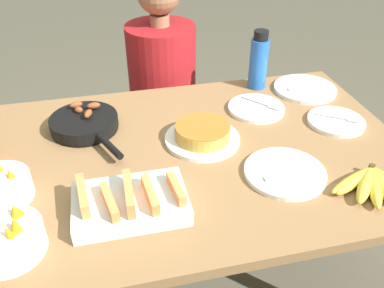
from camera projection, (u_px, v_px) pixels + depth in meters
The scene contains 13 objects.
dining_table at pixel (192, 174), 1.45m from camera, with size 1.50×0.98×0.76m.
banana_bunch at pixel (371, 184), 1.22m from camera, with size 0.23×0.20×0.04m.
melon_tray at pixel (130, 202), 1.13m from camera, with size 0.32×0.21×0.10m.
skillet at pixel (85, 123), 1.49m from camera, with size 0.25×0.38×0.08m.
frittata_plate_center at pixel (202, 134), 1.43m from camera, with size 0.27×0.27×0.06m.
empty_plate_near_front at pixel (256, 108), 1.62m from camera, with size 0.22×0.22×0.02m.
empty_plate_far_left at pixel (285, 173), 1.28m from camera, with size 0.26×0.26×0.02m.
empty_plate_far_right at pixel (336, 121), 1.53m from camera, with size 0.21×0.21×0.02m.
empty_plate_mid_edge at pixel (305, 89), 1.76m from camera, with size 0.27×0.27×0.02m.
fruit_bowl_mango at pixel (6, 239), 1.01m from camera, with size 0.19×0.19×0.12m.
fruit_bowl_citrus at pixel (0, 188), 1.18m from camera, with size 0.18×0.18×0.11m.
water_bottle at pixel (259, 61), 1.72m from camera, with size 0.08×0.08×0.25m.
person_figure at pixel (164, 113), 2.12m from camera, with size 0.36×0.36×1.21m.
Camera 1 is at (-0.26, -1.10, 1.58)m, focal length 38.00 mm.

